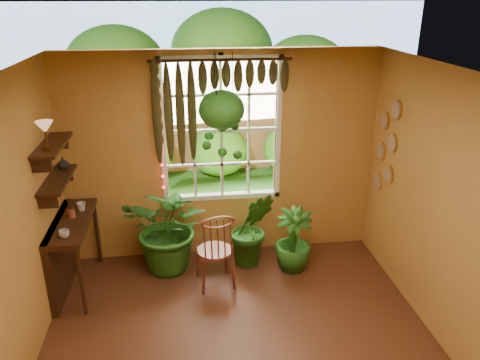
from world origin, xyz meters
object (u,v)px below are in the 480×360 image
object	(u,v)px
windsor_chair	(216,261)
potted_plant_mid	(252,228)
potted_plant_left	(170,227)
counter_ledge	(65,247)
hanging_basket	(222,115)

from	to	relation	value
windsor_chair	potted_plant_mid	size ratio (longest dim) A/B	1.12
windsor_chair	potted_plant_left	size ratio (longest dim) A/B	0.96
counter_ledge	windsor_chair	distance (m)	1.77
counter_ledge	potted_plant_left	xyz separation A→B (m)	(1.22, 0.27, 0.04)
counter_ledge	windsor_chair	bearing A→B (deg)	-5.36
hanging_basket	windsor_chair	bearing A→B (deg)	-106.03
potted_plant_mid	potted_plant_left	bearing A→B (deg)	179.31
potted_plant_mid	hanging_basket	xyz separation A→B (m)	(-0.36, 0.08, 1.47)
windsor_chair	potted_plant_left	world-z (taller)	potted_plant_left
counter_ledge	potted_plant_mid	xyz separation A→B (m)	(2.25, 0.26, -0.04)
windsor_chair	counter_ledge	bearing A→B (deg)	165.39
potted_plant_left	potted_plant_mid	size ratio (longest dim) A/B	1.16
potted_plant_mid	hanging_basket	size ratio (longest dim) A/B	0.82
counter_ledge	potted_plant_left	bearing A→B (deg)	12.42
windsor_chair	potted_plant_left	distance (m)	0.73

